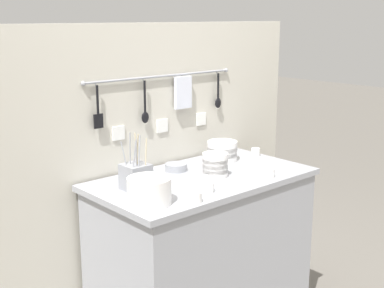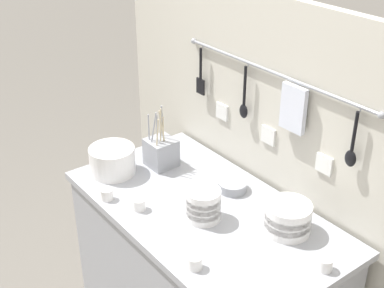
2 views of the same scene
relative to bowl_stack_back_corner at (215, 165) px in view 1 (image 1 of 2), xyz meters
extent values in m
cube|color=#9EA0A8|center=(-0.05, 0.04, -0.08)|extent=(1.13, 0.62, 0.03)
cube|color=#9EA0A8|center=(-0.05, 0.04, -0.51)|extent=(1.08, 0.59, 0.84)
cube|color=beige|center=(-0.05, 0.39, -0.12)|extent=(1.93, 0.04, 1.63)
cylinder|color=#93969E|center=(-0.05, 0.36, 0.42)|extent=(0.95, 0.01, 0.01)
sphere|color=#93969E|center=(-0.52, 0.36, 0.42)|extent=(0.02, 0.02, 0.02)
sphere|color=#93969E|center=(0.43, 0.36, 0.42)|extent=(0.02, 0.02, 0.02)
cylinder|color=black|center=(-0.45, 0.34, 0.33)|extent=(0.01, 0.01, 0.14)
cube|color=black|center=(-0.45, 0.34, 0.23)|extent=(0.05, 0.01, 0.07)
cylinder|color=#93969E|center=(-0.45, 0.35, 0.41)|extent=(0.01, 0.01, 0.02)
cylinder|color=black|center=(-0.17, 0.34, 0.32)|extent=(0.01, 0.01, 0.17)
ellipsoid|color=black|center=(-0.17, 0.34, 0.22)|extent=(0.04, 0.02, 0.06)
cylinder|color=#93969E|center=(-0.17, 0.35, 0.41)|extent=(0.01, 0.01, 0.02)
cube|color=silver|center=(0.08, 0.34, 0.32)|extent=(0.11, 0.02, 0.17)
cylinder|color=#93969E|center=(0.08, 0.35, 0.41)|extent=(0.01, 0.01, 0.02)
cylinder|color=black|center=(0.35, 0.34, 0.33)|extent=(0.01, 0.01, 0.15)
ellipsoid|color=black|center=(0.35, 0.34, 0.23)|extent=(0.04, 0.02, 0.06)
cylinder|color=#93969E|center=(0.35, 0.35, 0.41)|extent=(0.01, 0.01, 0.02)
cube|color=white|center=(-0.33, 0.36, 0.15)|extent=(0.07, 0.01, 0.07)
cube|color=white|center=(-0.05, 0.36, 0.15)|extent=(0.07, 0.01, 0.07)
cube|color=white|center=(0.24, 0.36, 0.15)|extent=(0.07, 0.01, 0.07)
cylinder|color=white|center=(0.00, 0.00, -0.04)|extent=(0.13, 0.13, 0.05)
cylinder|color=white|center=(0.00, 0.00, -0.01)|extent=(0.13, 0.13, 0.05)
cylinder|color=white|center=(0.00, 0.00, 0.01)|extent=(0.13, 0.13, 0.05)
cylinder|color=white|center=(0.00, 0.00, 0.04)|extent=(0.13, 0.13, 0.05)
cylinder|color=white|center=(0.24, 0.19, -0.03)|extent=(0.17, 0.17, 0.05)
cylinder|color=white|center=(0.24, 0.19, 0.00)|extent=(0.17, 0.17, 0.05)
cylinder|color=white|center=(0.24, 0.19, 0.02)|extent=(0.17, 0.17, 0.05)
cylinder|color=white|center=(-0.49, -0.10, -0.05)|extent=(0.19, 0.19, 0.01)
cylinder|color=white|center=(-0.49, -0.10, -0.04)|extent=(0.19, 0.19, 0.01)
cylinder|color=white|center=(-0.49, -0.10, -0.03)|extent=(0.19, 0.19, 0.01)
cylinder|color=white|center=(-0.49, -0.10, -0.02)|extent=(0.19, 0.19, 0.01)
cylinder|color=white|center=(-0.49, -0.10, -0.01)|extent=(0.19, 0.19, 0.01)
cylinder|color=white|center=(-0.49, -0.10, 0.00)|extent=(0.19, 0.19, 0.01)
cylinder|color=white|center=(-0.49, -0.10, 0.02)|extent=(0.19, 0.19, 0.01)
cylinder|color=white|center=(-0.49, -0.10, 0.03)|extent=(0.19, 0.19, 0.01)
cylinder|color=white|center=(-0.49, -0.10, 0.04)|extent=(0.19, 0.19, 0.01)
cylinder|color=white|center=(-0.49, -0.10, 0.05)|extent=(0.19, 0.19, 0.01)
cylinder|color=#93969E|center=(-0.08, 0.21, -0.04)|extent=(0.12, 0.12, 0.04)
cube|color=#93969E|center=(-0.42, 0.10, 0.00)|extent=(0.12, 0.12, 0.12)
cylinder|color=#93969E|center=(-0.42, 0.06, 0.10)|extent=(0.04, 0.03, 0.20)
cylinder|color=#93969E|center=(-0.42, 0.09, 0.09)|extent=(0.01, 0.01, 0.18)
cylinder|color=#C6B793|center=(-0.41, 0.10, 0.10)|extent=(0.01, 0.02, 0.21)
cylinder|color=#93969E|center=(-0.43, 0.12, 0.10)|extent=(0.01, 0.01, 0.21)
cylinder|color=#93969E|center=(-0.45, 0.13, 0.09)|extent=(0.03, 0.03, 0.17)
cylinder|color=#C6B793|center=(-0.40, 0.10, 0.10)|extent=(0.01, 0.03, 0.20)
cylinder|color=#C6B793|center=(-0.40, 0.10, 0.09)|extent=(0.01, 0.01, 0.17)
cylinder|color=#C6B793|center=(-0.38, 0.06, 0.09)|extent=(0.02, 0.01, 0.18)
cylinder|color=#93969E|center=(-0.45, 0.06, 0.09)|extent=(0.02, 0.02, 0.18)
cylinder|color=white|center=(0.20, -0.19, -0.04)|extent=(0.05, 0.05, 0.05)
cylinder|color=white|center=(-0.19, -0.16, -0.04)|extent=(0.05, 0.05, 0.05)
cylinder|color=white|center=(-0.33, -0.22, -0.04)|extent=(0.05, 0.05, 0.05)
cylinder|color=white|center=(0.46, 0.14, -0.04)|extent=(0.05, 0.05, 0.05)
camera|label=1|loc=(-1.79, -1.85, 0.73)|focal=50.00mm
camera|label=2|loc=(1.25, -1.01, 1.12)|focal=50.00mm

